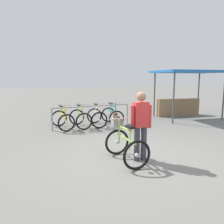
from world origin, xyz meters
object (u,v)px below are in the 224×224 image
object	(u,v)px
market_stall	(184,89)
racked_bike_lime	(80,118)
racked_bike_teal	(112,116)
racked_bike_yellow	(63,120)
racked_bike_white	(97,117)
person_with_featured_bike	(141,123)
featured_bicycle	(124,140)

from	to	relation	value
market_stall	racked_bike_lime	bearing A→B (deg)	-178.42
racked_bike_teal	market_stall	distance (m)	4.08
racked_bike_yellow	market_stall	distance (m)	6.13
racked_bike_white	racked_bike_teal	distance (m)	0.70
racked_bike_yellow	racked_bike_white	distance (m)	1.40
racked_bike_white	market_stall	xyz separation A→B (m)	(4.64, 0.15, 1.03)
racked_bike_white	person_with_featured_bike	size ratio (longest dim) A/B	0.72
racked_bike_lime	racked_bike_teal	bearing A→B (deg)	0.11
racked_bike_yellow	racked_bike_lime	bearing A→B (deg)	0.11
racked_bike_yellow	person_with_featured_bike	world-z (taller)	person_with_featured_bike
racked_bike_teal	market_stall	bearing A→B (deg)	2.10
racked_bike_yellow	person_with_featured_bike	bearing A→B (deg)	-74.88
racked_bike_teal	featured_bicycle	world-z (taller)	featured_bicycle
racked_bike_yellow	racked_bike_lime	distance (m)	0.70
person_with_featured_bike	market_stall	distance (m)	6.48
person_with_featured_bike	market_stall	bearing A→B (deg)	39.65
racked_bike_lime	racked_bike_white	xyz separation A→B (m)	(0.70, 0.00, -0.00)
featured_bicycle	market_stall	size ratio (longest dim) A/B	0.36
featured_bicycle	person_with_featured_bike	xyz separation A→B (m)	(0.35, -0.18, 0.42)
racked_bike_lime	person_with_featured_bike	bearing A→B (deg)	-84.63
racked_bike_lime	market_stall	world-z (taller)	market_stall
racked_bike_white	market_stall	size ratio (longest dim) A/B	0.35
racked_bike_yellow	market_stall	world-z (taller)	market_stall
racked_bike_yellow	featured_bicycle	distance (m)	3.86
racked_bike_yellow	racked_bike_teal	size ratio (longest dim) A/B	1.01
racked_bike_teal	featured_bicycle	xyz separation A→B (m)	(-1.37, -3.79, 0.12)
racked_bike_white	market_stall	world-z (taller)	market_stall
market_stall	racked_bike_yellow	bearing A→B (deg)	-178.59
racked_bike_white	featured_bicycle	xyz separation A→B (m)	(-0.67, -3.79, 0.12)
person_with_featured_bike	racked_bike_teal	bearing A→B (deg)	75.52
racked_bike_yellow	market_stall	bearing A→B (deg)	1.41
racked_bike_yellow	racked_bike_white	world-z (taller)	same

